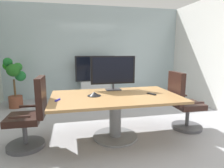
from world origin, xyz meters
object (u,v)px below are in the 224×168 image
object	(u,v)px
office_chair_right	(183,106)
tv_monitor	(113,71)
office_chair_left	(31,119)
conference_phone	(94,94)
potted_plant	(14,79)
conference_table	(115,105)
wall_display_unit	(95,84)
remote_control	(151,94)

from	to	relation	value
office_chair_right	tv_monitor	size ratio (longest dim) A/B	1.30
office_chair_left	conference_phone	xyz separation A→B (m)	(0.99, 0.08, 0.31)
potted_plant	conference_phone	world-z (taller)	potted_plant
conference_table	wall_display_unit	xyz separation A→B (m)	(0.04, 2.74, -0.13)
office_chair_right	tv_monitor	distance (m)	1.47
conference_table	office_chair_right	world-z (taller)	office_chair_right
office_chair_left	tv_monitor	bearing A→B (deg)	110.79
conference_phone	office_chair_right	bearing A→B (deg)	0.90
potted_plant	wall_display_unit	bearing A→B (deg)	13.64
potted_plant	conference_table	bearing A→B (deg)	-46.59
conference_table	remote_control	xyz separation A→B (m)	(0.62, -0.06, 0.18)
conference_table	wall_display_unit	world-z (taller)	wall_display_unit
office_chair_right	remote_control	distance (m)	0.78
tv_monitor	potted_plant	world-z (taller)	tv_monitor
office_chair_left	potted_plant	bearing A→B (deg)	-159.62
wall_display_unit	potted_plant	bearing A→B (deg)	-166.36
office_chair_left	wall_display_unit	bearing A→B (deg)	155.36
conference_phone	wall_display_unit	bearing A→B (deg)	81.95
potted_plant	tv_monitor	bearing A→B (deg)	-39.27
tv_monitor	wall_display_unit	size ratio (longest dim) A/B	0.64
office_chair_right	remote_control	xyz separation A→B (m)	(-0.71, -0.13, 0.29)
tv_monitor	wall_display_unit	distance (m)	2.38
conference_table	tv_monitor	xyz separation A→B (m)	(0.07, 0.45, 0.53)
potted_plant	conference_phone	xyz separation A→B (m)	(1.76, -2.18, 0.01)
office_chair_left	conference_table	bearing A→B (deg)	93.21
wall_display_unit	remote_control	world-z (taller)	wall_display_unit
tv_monitor	remote_control	distance (m)	0.83
office_chair_right	wall_display_unit	xyz separation A→B (m)	(-1.30, 2.67, -0.01)
wall_display_unit	conference_phone	size ratio (longest dim) A/B	5.95
office_chair_right	remote_control	size ratio (longest dim) A/B	6.41
office_chair_left	office_chair_right	bearing A→B (deg)	93.91
tv_monitor	conference_phone	distance (m)	0.66
conference_phone	remote_control	distance (m)	0.97
conference_table	remote_control	bearing A→B (deg)	-5.34
conference_table	office_chair_right	bearing A→B (deg)	3.06
office_chair_left	remote_control	world-z (taller)	office_chair_left
conference_table	potted_plant	size ratio (longest dim) A/B	1.61
conference_phone	remote_control	bearing A→B (deg)	-6.07
conference_table	remote_control	distance (m)	0.65
conference_table	conference_phone	world-z (taller)	conference_phone
conference_table	office_chair_left	xyz separation A→B (m)	(-1.33, -0.04, -0.11)
potted_plant	office_chair_left	bearing A→B (deg)	-71.17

